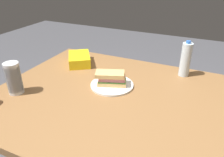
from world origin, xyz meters
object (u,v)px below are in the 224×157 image
dining_table (122,111)px  chip_bag (79,59)px  sandwich (111,78)px  paper_plate (112,85)px  plastic_cup_stack (14,78)px  water_bottle_tall (186,60)px

dining_table → chip_bag: chip_bag is taller
sandwich → chip_bag: 0.42m
paper_plate → chip_bag: 0.42m
paper_plate → plastic_cup_stack: bearing=32.8°
dining_table → sandwich: size_ratio=7.37×
sandwich → water_bottle_tall: 0.51m
paper_plate → water_bottle_tall: (-0.37, -0.33, 0.11)m
dining_table → chip_bag: size_ratio=6.40×
paper_plate → water_bottle_tall: size_ratio=1.10×
dining_table → sandwich: bearing=-41.1°
sandwich → water_bottle_tall: water_bottle_tall is taller
dining_table → plastic_cup_stack: size_ratio=7.96×
paper_plate → chip_bag: (0.36, -0.21, 0.03)m
chip_bag → plastic_cup_stack: 0.52m
dining_table → paper_plate: (0.11, -0.10, 0.09)m
water_bottle_tall → plastic_cup_stack: bearing=37.1°
paper_plate → plastic_cup_stack: size_ratio=1.41×
sandwich → plastic_cup_stack: bearing=32.7°
water_bottle_tall → sandwich: bearing=41.9°
sandwich → chip_bag: (0.36, -0.21, -0.02)m
chip_bag → water_bottle_tall: bearing=-114.8°
chip_bag → plastic_cup_stack: size_ratio=1.24×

